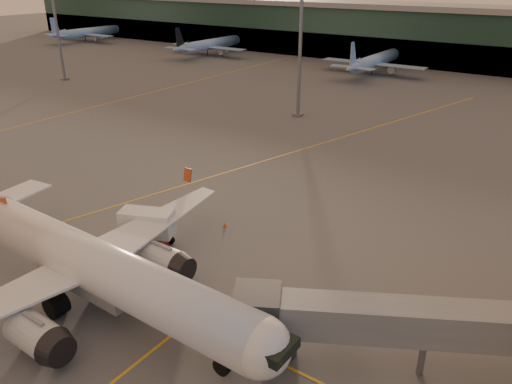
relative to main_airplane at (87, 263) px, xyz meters
The scene contains 10 objects.
ground 5.92m from the main_airplane, 27.03° to the right, with size 600.00×600.00×0.00m, color #4C4F54.
taxi_markings 42.88m from the main_airplane, 94.72° to the left, with size 100.12×173.00×0.01m.
terminal 139.98m from the main_airplane, 88.44° to the left, with size 400.00×20.00×17.60m.
mast_west_far 105.60m from the main_airplane, 145.13° to the left, with size 2.40×2.40×25.60m.
mast_west_near 66.94m from the main_airplane, 104.18° to the left, with size 2.40×2.40×25.60m.
distant_aircraft_row 126.41m from the main_airplane, 113.28° to the left, with size 225.00×34.00×13.00m.
main_airplane is the anchor object (origin of this frame).
jet_bridge 29.33m from the main_airplane, 17.33° to the left, with size 26.32×16.11×6.12m.
catering_truck 10.32m from the main_airplane, 106.23° to the left, with size 6.02×4.36×4.29m.
cone_wing_left 18.44m from the main_airplane, 87.32° to the left, with size 0.40×0.40×0.51m.
Camera 1 is at (28.82, -19.88, 27.03)m, focal length 35.00 mm.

